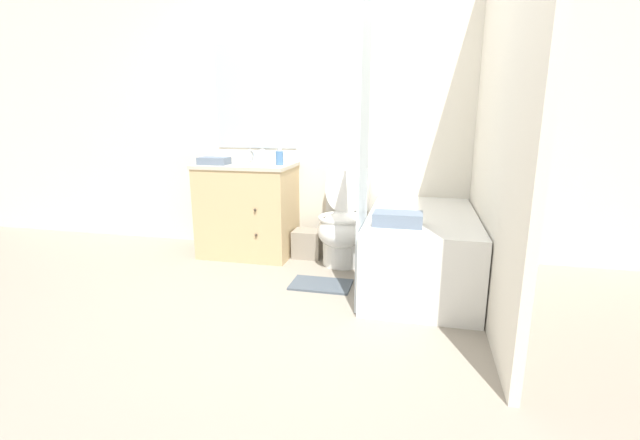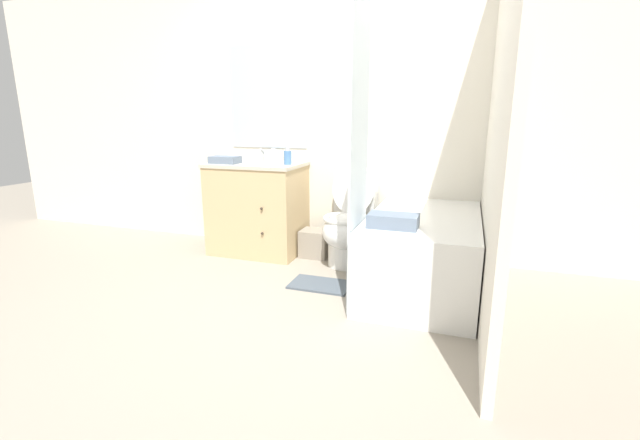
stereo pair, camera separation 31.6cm
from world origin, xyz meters
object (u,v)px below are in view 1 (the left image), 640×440
(bath_towel_folded, at_px, (398,219))
(bath_mat, at_px, (321,285))
(toilet, at_px, (343,224))
(tissue_box, at_px, (263,156))
(sink_faucet, at_px, (254,158))
(soap_dispenser, at_px, (280,157))
(vanity_cabinet, at_px, (248,209))
(hand_towel_folded, at_px, (214,161))
(wastebasket, at_px, (308,244))
(bathtub, at_px, (421,249))

(bath_towel_folded, bearing_deg, bath_mat, 161.53)
(toilet, bearing_deg, tissue_box, 162.83)
(sink_faucet, xyz_separation_m, toilet, (0.90, -0.25, -0.52))
(tissue_box, distance_m, soap_dispenser, 0.32)
(bath_towel_folded, relative_size, bath_mat, 0.70)
(tissue_box, bearing_deg, toilet, -17.17)
(vanity_cabinet, xyz_separation_m, hand_towel_folded, (-0.25, -0.12, 0.44))
(vanity_cabinet, height_order, sink_faucet, sink_faucet)
(sink_faucet, distance_m, toilet, 1.07)
(sink_faucet, relative_size, hand_towel_folded, 0.55)
(sink_faucet, distance_m, wastebasket, 0.95)
(sink_faucet, distance_m, bathtub, 1.76)
(sink_faucet, height_order, bath_towel_folded, sink_faucet)
(vanity_cabinet, height_order, bath_mat, vanity_cabinet)
(vanity_cabinet, relative_size, bath_mat, 1.85)
(wastebasket, height_order, bath_mat, wastebasket)
(sink_faucet, height_order, tissue_box, sink_faucet)
(wastebasket, height_order, tissue_box, tissue_box)
(sink_faucet, distance_m, bath_towel_folded, 1.72)
(vanity_cabinet, distance_m, bathtub, 1.61)
(wastebasket, distance_m, soap_dispenser, 0.82)
(vanity_cabinet, distance_m, wastebasket, 0.63)
(tissue_box, bearing_deg, wastebasket, -18.49)
(hand_towel_folded, bearing_deg, bathtub, -8.87)
(bathtub, bearing_deg, tissue_box, 158.17)
(bathtub, bearing_deg, soap_dispenser, 163.15)
(wastebasket, relative_size, tissue_box, 1.89)
(wastebasket, relative_size, bath_towel_folded, 0.79)
(vanity_cabinet, height_order, toilet, toilet)
(sink_faucet, xyz_separation_m, tissue_box, (0.09, 0.00, 0.01))
(soap_dispenser, bearing_deg, wastebasket, 14.21)
(hand_towel_folded, height_order, bath_towel_folded, hand_towel_folded)
(toilet, relative_size, bath_mat, 1.90)
(bathtub, relative_size, hand_towel_folded, 5.28)
(vanity_cabinet, xyz_separation_m, bathtub, (1.55, -0.40, -0.15))
(wastebasket, relative_size, bath_mat, 0.55)
(toilet, bearing_deg, bath_mat, -97.07)
(vanity_cabinet, height_order, soap_dispenser, soap_dispenser)
(soap_dispenser, height_order, bath_towel_folded, soap_dispenser)
(toilet, bearing_deg, hand_towel_folded, -177.23)
(bathtub, distance_m, wastebasket, 1.10)
(hand_towel_folded, xyz_separation_m, bath_mat, (1.08, -0.49, -0.86))
(toilet, xyz_separation_m, tissue_box, (-0.81, 0.25, 0.54))
(sink_faucet, distance_m, hand_towel_folded, 0.39)
(sink_faucet, xyz_separation_m, hand_towel_folded, (-0.25, -0.30, -0.00))
(wastebasket, xyz_separation_m, bath_towel_folded, (0.83, -0.83, 0.47))
(bath_towel_folded, bearing_deg, vanity_cabinet, 149.90)
(toilet, relative_size, bathtub, 0.63)
(sink_faucet, relative_size, bath_mat, 0.31)
(sink_faucet, distance_m, tissue_box, 0.09)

